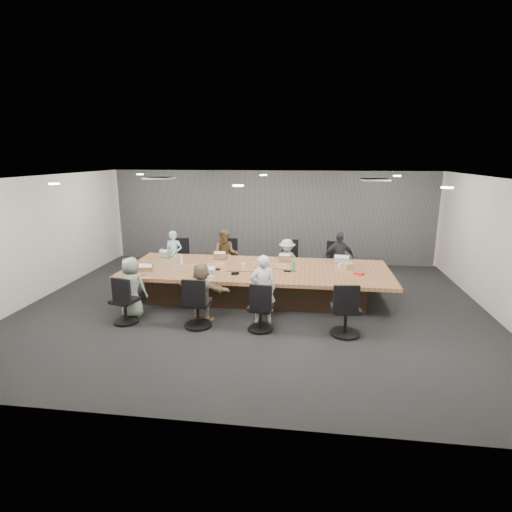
# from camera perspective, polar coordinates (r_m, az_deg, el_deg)

# --- Properties ---
(floor) EXTENTS (10.00, 8.00, 0.00)m
(floor) POSITION_cam_1_polar(r_m,az_deg,el_deg) (8.89, -0.34, -7.20)
(floor) COLOR black
(floor) RESTS_ON ground
(ceiling) EXTENTS (10.00, 8.00, 0.00)m
(ceiling) POSITION_cam_1_polar(r_m,az_deg,el_deg) (8.29, -0.37, 11.12)
(ceiling) COLOR white
(ceiling) RESTS_ON wall_back
(wall_back) EXTENTS (10.00, 0.00, 2.80)m
(wall_back) POSITION_cam_1_polar(r_m,az_deg,el_deg) (12.39, 2.18, 5.62)
(wall_back) COLOR beige
(wall_back) RESTS_ON ground
(wall_front) EXTENTS (10.00, 0.00, 2.80)m
(wall_front) POSITION_cam_1_polar(r_m,az_deg,el_deg) (4.73, -7.06, -8.87)
(wall_front) COLOR beige
(wall_front) RESTS_ON ground
(wall_left) EXTENTS (0.00, 8.00, 2.80)m
(wall_left) POSITION_cam_1_polar(r_m,az_deg,el_deg) (10.41, -28.80, 2.21)
(wall_left) COLOR beige
(wall_left) RESTS_ON ground
(wall_right) EXTENTS (0.00, 8.00, 2.80)m
(wall_right) POSITION_cam_1_polar(r_m,az_deg,el_deg) (9.26, 32.00, 0.51)
(wall_right) COLOR beige
(wall_right) RESTS_ON ground
(curtain) EXTENTS (9.80, 0.04, 2.80)m
(curtain) POSITION_cam_1_polar(r_m,az_deg,el_deg) (12.32, 2.15, 5.56)
(curtain) COLOR #555558
(curtain) RESTS_ON ground
(conference_table) EXTENTS (6.00, 2.20, 0.74)m
(conference_table) POSITION_cam_1_polar(r_m,az_deg,el_deg) (9.23, 0.08, -3.76)
(conference_table) COLOR black
(conference_table) RESTS_ON ground
(chair_0) EXTENTS (0.62, 0.62, 0.78)m
(chair_0) POSITION_cam_1_polar(r_m,az_deg,el_deg) (11.36, -11.01, -0.64)
(chair_0) COLOR black
(chair_0) RESTS_ON ground
(chair_1) EXTENTS (0.57, 0.57, 0.84)m
(chair_1) POSITION_cam_1_polar(r_m,az_deg,el_deg) (10.99, -3.95, -0.75)
(chair_1) COLOR black
(chair_1) RESTS_ON ground
(chair_2) EXTENTS (0.68, 0.68, 0.84)m
(chair_2) POSITION_cam_1_polar(r_m,az_deg,el_deg) (10.79, 4.51, -1.04)
(chair_2) COLOR black
(chair_2) RESTS_ON ground
(chair_3) EXTENTS (0.69, 0.69, 0.81)m
(chair_3) POSITION_cam_1_polar(r_m,az_deg,el_deg) (10.81, 11.53, -1.31)
(chair_3) COLOR black
(chair_3) RESTS_ON ground
(chair_4) EXTENTS (0.64, 0.64, 0.77)m
(chair_4) POSITION_cam_1_polar(r_m,az_deg,el_deg) (8.35, -18.23, -6.56)
(chair_4) COLOR black
(chair_4) RESTS_ON ground
(chair_5) EXTENTS (0.57, 0.57, 0.83)m
(chair_5) POSITION_cam_1_polar(r_m,az_deg,el_deg) (7.83, -8.35, -7.14)
(chair_5) COLOR black
(chair_5) RESTS_ON ground
(chair_6) EXTENTS (0.58, 0.58, 0.76)m
(chair_6) POSITION_cam_1_polar(r_m,az_deg,el_deg) (7.61, 0.64, -7.92)
(chair_6) COLOR black
(chair_6) RESTS_ON ground
(chair_7) EXTENTS (0.66, 0.66, 0.86)m
(chair_7) POSITION_cam_1_polar(r_m,az_deg,el_deg) (7.58, 12.71, -7.95)
(chair_7) COLOR black
(chair_7) RESTS_ON ground
(person_0) EXTENTS (0.47, 0.31, 1.28)m
(person_0) POSITION_cam_1_polar(r_m,az_deg,el_deg) (10.98, -11.64, 0.17)
(person_0) COLOR #9CD3E9
(person_0) RESTS_ON ground
(laptop_0) EXTENTS (0.35, 0.27, 0.02)m
(laptop_0) POSITION_cam_1_polar(r_m,az_deg,el_deg) (10.45, -12.64, 0.02)
(laptop_0) COLOR #B2B2B7
(laptop_0) RESTS_ON conference_table
(person_1) EXTENTS (0.71, 0.58, 1.37)m
(person_1) POSITION_cam_1_polar(r_m,az_deg,el_deg) (10.59, -4.34, 0.16)
(person_1) COLOR brown
(person_1) RESTS_ON ground
(laptop_1) EXTENTS (0.31, 0.22, 0.02)m
(laptop_1) POSITION_cam_1_polar(r_m,az_deg,el_deg) (10.05, -4.98, -0.24)
(laptop_1) COLOR #8C6647
(laptop_1) RESTS_ON conference_table
(person_2) EXTENTS (0.78, 0.49, 1.15)m
(person_2) POSITION_cam_1_polar(r_m,az_deg,el_deg) (10.41, 4.42, -0.70)
(person_2) COLOR #A0B29D
(person_2) RESTS_ON ground
(laptop_2) EXTENTS (0.32, 0.24, 0.02)m
(laptop_2) POSITION_cam_1_polar(r_m,az_deg,el_deg) (9.84, 4.26, -0.54)
(laptop_2) COLOR #8C6647
(laptop_2) RESTS_ON conference_table
(person_3) EXTENTS (0.85, 0.47, 1.38)m
(person_3) POSITION_cam_1_polar(r_m,az_deg,el_deg) (10.40, 11.73, -0.33)
(person_3) COLOR #27282E
(person_3) RESTS_ON ground
(laptop_3) EXTENTS (0.37, 0.27, 0.02)m
(laptop_3) POSITION_cam_1_polar(r_m,az_deg,el_deg) (9.86, 11.96, -0.79)
(laptop_3) COLOR #B2B2B7
(laptop_3) RESTS_ON conference_table
(person_4) EXTENTS (0.62, 0.41, 1.25)m
(person_4) POSITION_cam_1_polar(r_m,az_deg,el_deg) (8.57, -17.36, -4.26)
(person_4) COLOR gray
(person_4) RESTS_ON ground
(laptop_4) EXTENTS (0.34, 0.26, 0.02)m
(laptop_4) POSITION_cam_1_polar(r_m,az_deg,el_deg) (9.01, -15.97, -2.45)
(laptop_4) COLOR #8C6647
(laptop_4) RESTS_ON conference_table
(person_5) EXTENTS (1.16, 0.57, 1.19)m
(person_5) POSITION_cam_1_polar(r_m,az_deg,el_deg) (8.08, -7.73, -5.06)
(person_5) COLOR #816B52
(person_5) RESTS_ON ground
(laptop_5) EXTENTS (0.31, 0.24, 0.02)m
(laptop_5) POSITION_cam_1_polar(r_m,az_deg,el_deg) (8.54, -6.80, -2.90)
(laptop_5) COLOR #B2B2B7
(laptop_5) RESTS_ON conference_table
(person_6) EXTENTS (0.57, 0.43, 1.40)m
(person_6) POSITION_cam_1_polar(r_m,az_deg,el_deg) (7.83, 0.96, -4.80)
(person_6) COLOR silver
(person_6) RESTS_ON ground
(laptop_6) EXTENTS (0.34, 0.27, 0.02)m
(laptop_6) POSITION_cam_1_polar(r_m,az_deg,el_deg) (8.33, 1.39, -3.24)
(laptop_6) COLOR #B2B2B7
(laptop_6) RESTS_ON conference_table
(bottle_green_left) EXTENTS (0.09, 0.09, 0.24)m
(bottle_green_left) POSITION_cam_1_polar(r_m,az_deg,el_deg) (10.13, -12.37, 0.24)
(bottle_green_left) COLOR #46964E
(bottle_green_left) RESTS_ON conference_table
(bottle_green_right) EXTENTS (0.07, 0.07, 0.23)m
(bottle_green_right) POSITION_cam_1_polar(r_m,az_deg,el_deg) (8.94, 5.37, -1.38)
(bottle_green_right) COLOR #46964E
(bottle_green_right) RESTS_ON conference_table
(bottle_clear) EXTENTS (0.09, 0.09, 0.24)m
(bottle_clear) POSITION_cam_1_polar(r_m,az_deg,el_deg) (9.48, -10.62, -0.62)
(bottle_clear) COLOR silver
(bottle_clear) RESTS_ON conference_table
(cup_white_far) EXTENTS (0.09, 0.09, 0.09)m
(cup_white_far) POSITION_cam_1_polar(r_m,az_deg,el_deg) (9.23, -1.85, -1.28)
(cup_white_far) COLOR white
(cup_white_far) RESTS_ON conference_table
(cup_white_near) EXTENTS (0.08, 0.08, 0.09)m
(cup_white_near) POSITION_cam_1_polar(r_m,az_deg,el_deg) (9.37, 11.93, -1.34)
(cup_white_near) COLOR white
(cup_white_near) RESTS_ON conference_table
(mug_brown) EXTENTS (0.10, 0.10, 0.10)m
(mug_brown) POSITION_cam_1_polar(r_m,az_deg,el_deg) (9.52, -15.02, -1.25)
(mug_brown) COLOR brown
(mug_brown) RESTS_ON conference_table
(mic_left) EXTENTS (0.16, 0.11, 0.03)m
(mic_left) POSITION_cam_1_polar(r_m,az_deg,el_deg) (9.03, -5.63, -1.87)
(mic_left) COLOR black
(mic_left) RESTS_ON conference_table
(mic_right) EXTENTS (0.17, 0.14, 0.03)m
(mic_right) POSITION_cam_1_polar(r_m,az_deg,el_deg) (8.88, 4.50, -2.13)
(mic_right) COLOR black
(mic_right) RESTS_ON conference_table
(stapler) EXTENTS (0.17, 0.10, 0.06)m
(stapler) POSITION_cam_1_polar(r_m,az_deg,el_deg) (8.62, -3.00, -2.49)
(stapler) COLOR black
(stapler) RESTS_ON conference_table
(canvas_bag) EXTENTS (0.30, 0.27, 0.14)m
(canvas_bag) POSITION_cam_1_polar(r_m,az_deg,el_deg) (9.28, 13.09, -1.40)
(canvas_bag) COLOR tan
(canvas_bag) RESTS_ON conference_table
(snack_packet) EXTENTS (0.23, 0.22, 0.04)m
(snack_packet) POSITION_cam_1_polar(r_m,az_deg,el_deg) (8.92, 14.48, -2.43)
(snack_packet) COLOR red
(snack_packet) RESTS_ON conference_table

